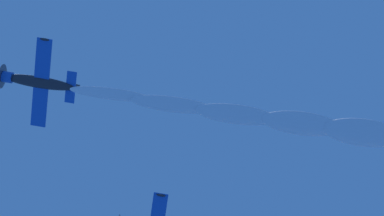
% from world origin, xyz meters
% --- Properties ---
extents(airplane_lead, '(10.06, 9.00, 2.73)m').
position_xyz_m(airplane_lead, '(0.34, 2.10, 67.79)').
color(airplane_lead, '#232328').
extents(smoke_trail_lead, '(8.78, 51.13, 5.54)m').
position_xyz_m(smoke_trail_lead, '(4.85, 39.24, 65.49)').
color(smoke_trail_lead, white).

